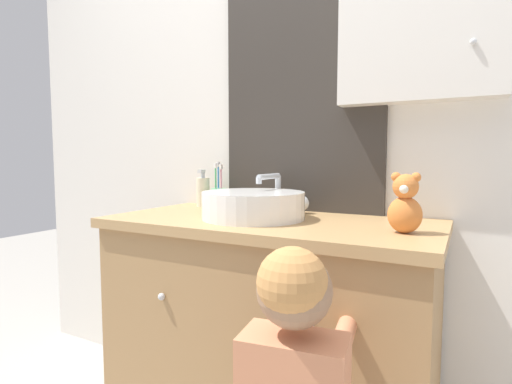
% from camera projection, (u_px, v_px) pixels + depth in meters
% --- Properties ---
extents(wall_back, '(3.20, 0.18, 2.50)m').
position_uv_depth(wall_back, '(309.00, 113.00, 1.65)').
color(wall_back, silver).
rests_on(wall_back, ground_plane).
extents(vanity_counter, '(1.17, 0.57, 0.87)m').
position_uv_depth(vanity_counter, '(269.00, 336.00, 1.47)').
color(vanity_counter, '#A37A4C').
rests_on(vanity_counter, ground_plane).
extents(sink_basin, '(0.37, 0.43, 0.16)m').
position_uv_depth(sink_basin, '(254.00, 204.00, 1.44)').
color(sink_basin, white).
rests_on(sink_basin, vanity_counter).
extents(toothbrush_holder, '(0.07, 0.07, 0.20)m').
position_uv_depth(toothbrush_holder, '(219.00, 196.00, 1.76)').
color(toothbrush_holder, '#66B27F').
rests_on(toothbrush_holder, vanity_counter).
extents(soap_dispenser, '(0.06, 0.06, 0.17)m').
position_uv_depth(soap_dispenser, '(203.00, 191.00, 1.81)').
color(soap_dispenser, beige).
rests_on(soap_dispenser, vanity_counter).
extents(teddy_bear, '(0.10, 0.08, 0.18)m').
position_uv_depth(teddy_bear, '(405.00, 205.00, 1.15)').
color(teddy_bear, orange).
rests_on(teddy_bear, vanity_counter).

